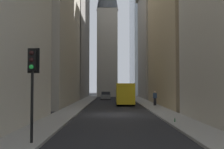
{
  "coord_description": "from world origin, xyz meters",
  "views": [
    {
      "loc": [
        -23.16,
        0.44,
        2.6
      ],
      "look_at": [
        12.44,
        0.3,
        4.08
      ],
      "focal_mm": 41.64,
      "sensor_mm": 36.0,
      "label": 1
    }
  ],
  "objects_px": {
    "pedestrian": "(155,97)",
    "discarded_bottle": "(175,120)",
    "delivery_truck": "(125,94)",
    "hatchback_grey": "(106,96)",
    "traffic_light_foreground": "(32,73)"
  },
  "relations": [
    {
      "from": "delivery_truck",
      "to": "pedestrian",
      "type": "bearing_deg",
      "value": -129.66
    },
    {
      "from": "hatchback_grey",
      "to": "discarded_bottle",
      "type": "relative_size",
      "value": 15.93
    },
    {
      "from": "delivery_truck",
      "to": "pedestrian",
      "type": "height_order",
      "value": "delivery_truck"
    },
    {
      "from": "traffic_light_foreground",
      "to": "pedestrian",
      "type": "bearing_deg",
      "value": -23.09
    },
    {
      "from": "hatchback_grey",
      "to": "discarded_bottle",
      "type": "height_order",
      "value": "hatchback_grey"
    },
    {
      "from": "delivery_truck",
      "to": "hatchback_grey",
      "type": "height_order",
      "value": "delivery_truck"
    },
    {
      "from": "traffic_light_foreground",
      "to": "pedestrian",
      "type": "xyz_separation_m",
      "value": [
        20.67,
        -8.81,
        -2.04
      ]
    },
    {
      "from": "pedestrian",
      "to": "discarded_bottle",
      "type": "bearing_deg",
      "value": 175.59
    },
    {
      "from": "delivery_truck",
      "to": "discarded_bottle",
      "type": "height_order",
      "value": "delivery_truck"
    },
    {
      "from": "pedestrian",
      "to": "discarded_bottle",
      "type": "relative_size",
      "value": 6.58
    },
    {
      "from": "discarded_bottle",
      "to": "hatchback_grey",
      "type": "bearing_deg",
      "value": 9.6
    },
    {
      "from": "pedestrian",
      "to": "traffic_light_foreground",
      "type": "bearing_deg",
      "value": 156.91
    },
    {
      "from": "traffic_light_foreground",
      "to": "discarded_bottle",
      "type": "xyz_separation_m",
      "value": [
        6.3,
        -7.7,
        -2.9
      ]
    },
    {
      "from": "discarded_bottle",
      "to": "delivery_truck",
      "type": "bearing_deg",
      "value": 8.06
    },
    {
      "from": "delivery_truck",
      "to": "discarded_bottle",
      "type": "distance_m",
      "value": 17.53
    }
  ]
}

